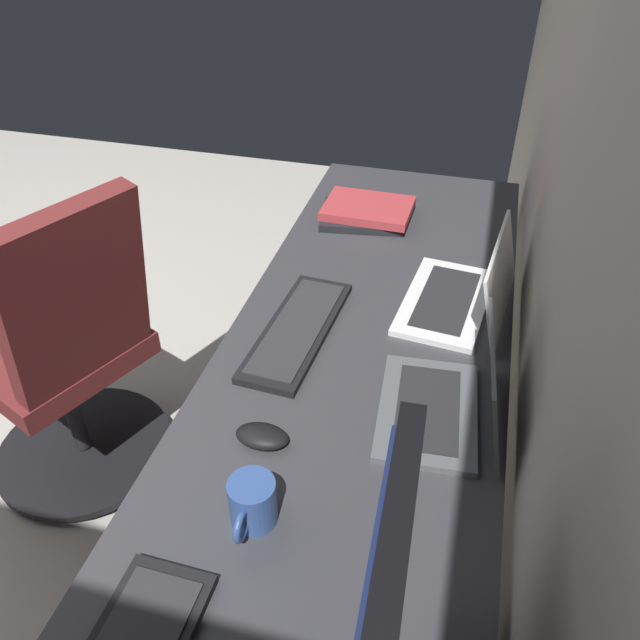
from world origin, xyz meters
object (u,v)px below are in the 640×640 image
object	(u,v)px
laptop_leftmost	(467,292)
coffee_mug	(252,503)
laptop_left	(453,399)
keyboard_main	(298,329)
office_chair	(69,363)
mouse_main	(262,436)
book_stack_near	(365,212)

from	to	relation	value
laptop_leftmost	coffee_mug	size ratio (longest dim) A/B	3.06
coffee_mug	laptop_left	bearing A→B (deg)	137.92
laptop_leftmost	keyboard_main	world-z (taller)	laptop_leftmost
laptop_leftmost	office_chair	distance (m)	1.13
laptop_leftmost	mouse_main	distance (m)	0.64
keyboard_main	coffee_mug	bearing A→B (deg)	8.23
laptop_leftmost	book_stack_near	world-z (taller)	laptop_leftmost
laptop_left	book_stack_near	xyz separation A→B (m)	(-0.77, -0.33, -0.02)
laptop_left	coffee_mug	bearing A→B (deg)	-42.08
mouse_main	office_chair	size ratio (longest dim) A/B	0.11
laptop_leftmost	mouse_main	xyz separation A→B (m)	(0.54, -0.34, -0.03)
laptop_leftmost	book_stack_near	distance (m)	0.51
laptop_leftmost	keyboard_main	xyz separation A→B (m)	(0.20, -0.37, -0.04)
laptop_leftmost	laptop_left	world-z (taller)	laptop_left
office_chair	laptop_left	bearing A→B (deg)	78.86
laptop_leftmost	laptop_left	xyz separation A→B (m)	(0.38, 0.00, 0.00)
laptop_leftmost	office_chair	bearing A→B (deg)	-80.86
laptop_left	book_stack_near	size ratio (longest dim) A/B	1.12
laptop_left	mouse_main	world-z (taller)	laptop_left
keyboard_main	office_chair	distance (m)	0.75
laptop_left	mouse_main	distance (m)	0.38
keyboard_main	laptop_left	bearing A→B (deg)	63.96
mouse_main	book_stack_near	xyz separation A→B (m)	(-0.93, 0.01, 0.01)
laptop_leftmost	laptop_left	bearing A→B (deg)	0.63
laptop_left	laptop_leftmost	bearing A→B (deg)	-179.37
laptop_leftmost	keyboard_main	distance (m)	0.42
laptop_left	keyboard_main	distance (m)	0.42
keyboard_main	office_chair	xyz separation A→B (m)	(-0.03, -0.70, -0.28)
keyboard_main	office_chair	world-z (taller)	office_chair
laptop_leftmost	mouse_main	size ratio (longest dim) A/B	3.57
book_stack_near	laptop_left	bearing A→B (deg)	23.51
laptop_left	book_stack_near	distance (m)	0.84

